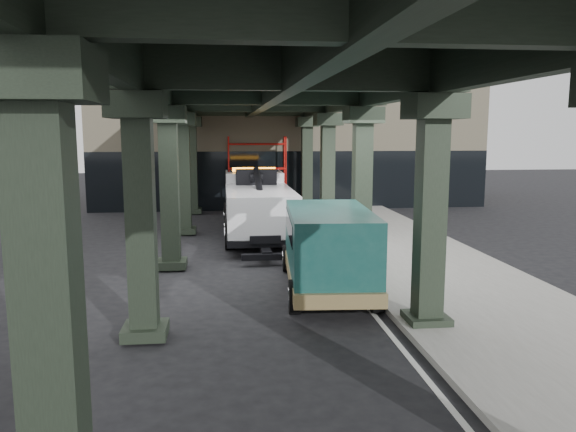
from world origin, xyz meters
TOP-DOWN VIEW (x-y plane):
  - ground at (0.00, 0.00)m, footprint 90.00×90.00m
  - sidewalk at (4.50, 2.00)m, footprint 5.00×40.00m
  - lane_stripe at (1.70, 2.00)m, footprint 0.12×38.00m
  - viaduct at (-0.40, 2.00)m, footprint 7.40×32.00m
  - building at (2.00, 20.00)m, footprint 22.00×10.00m
  - scaffolding at (0.00, 14.64)m, footprint 3.08×0.88m
  - tow_truck at (-0.45, 7.14)m, footprint 2.70×8.74m
  - towed_van at (0.96, -1.02)m, footprint 2.57×5.72m

SIDE VIEW (x-z plane):
  - ground at x=0.00m, z-range 0.00..0.00m
  - lane_stripe at x=1.70m, z-range 0.00..0.01m
  - sidewalk at x=4.50m, z-range 0.00..0.15m
  - towed_van at x=0.96m, z-range 0.09..2.35m
  - tow_truck at x=-0.45m, z-range -0.04..2.82m
  - scaffolding at x=0.00m, z-range 0.11..4.11m
  - building at x=2.00m, z-range 0.00..8.00m
  - viaduct at x=-0.40m, z-range 2.26..8.66m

